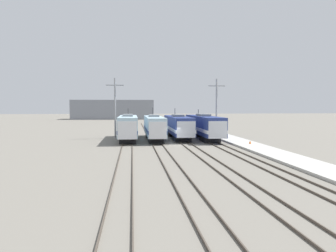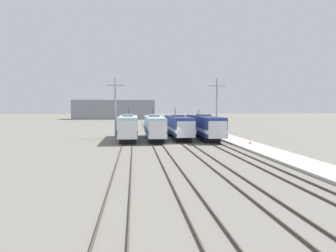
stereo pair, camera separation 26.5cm
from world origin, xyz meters
The scene contains 14 objects.
ground_plane centered at (0.00, 0.00, 0.00)m, with size 400.00×400.00×0.00m, color slate.
rail_pair_far_left centered at (-6.54, 0.00, 0.07)m, with size 1.51×120.00×0.15m.
rail_pair_center_left centered at (-2.18, 0.00, 0.07)m, with size 1.51×120.00×0.15m.
rail_pair_center_right centered at (2.18, 0.00, 0.07)m, with size 1.51×120.00×0.15m.
rail_pair_far_right centered at (6.54, 0.00, 0.07)m, with size 1.51×120.00×0.15m.
locomotive_far_left centered at (-6.54, 6.39, 2.23)m, with size 3.03×16.23×5.30m.
locomotive_center_left centered at (-2.18, 6.92, 2.19)m, with size 2.83×17.11×5.44m.
locomotive_center_right centered at (2.18, 8.80, 2.17)m, with size 3.10×18.14×5.27m.
locomotive_far_right centered at (6.54, 7.94, 2.22)m, with size 3.06×19.79×5.06m.
catenary_tower_left centered at (-8.80, 10.23, 5.60)m, with size 3.08×0.30×10.59m.
catenary_tower_right centered at (9.36, 10.23, 5.60)m, with size 3.08×0.30×10.59m.
platform centered at (10.75, 0.00, 0.13)m, with size 4.00×120.00×0.26m.
traffic_cone centered at (11.07, -2.37, 0.50)m, with size 0.33×0.33×0.47m.
depot_building centered at (-14.27, 98.78, 4.19)m, with size 35.24×12.17×8.38m.
Camera 1 is at (-5.81, -47.74, 5.66)m, focal length 35.00 mm.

